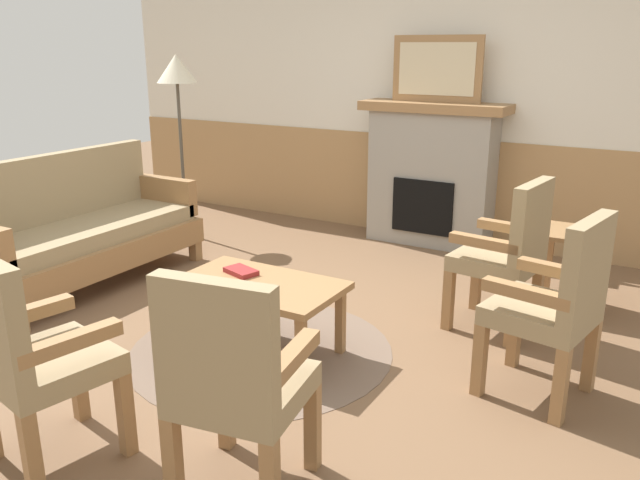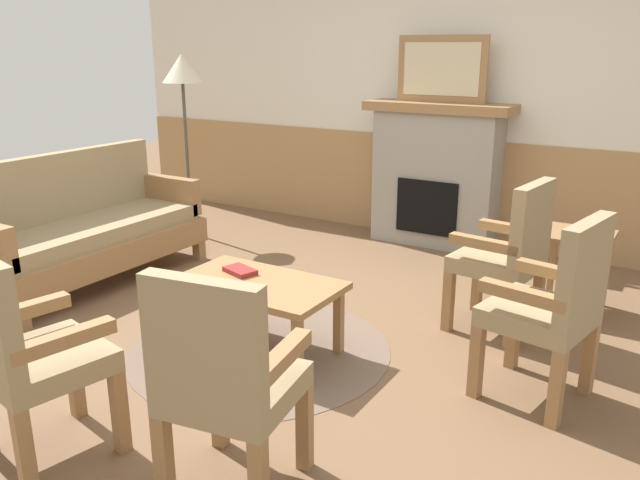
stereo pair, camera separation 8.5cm
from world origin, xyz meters
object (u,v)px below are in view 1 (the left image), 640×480
(coffee_table, at_px, (259,291))
(armchair_by_window_left, at_px, (556,300))
(framed_picture, at_px, (437,69))
(side_table, at_px, (574,248))
(fireplace, at_px, (431,173))
(floor_lamp_by_couch, at_px, (177,80))
(book_on_table, at_px, (241,271))
(couch, at_px, (83,233))
(armchair_front_left, at_px, (234,377))
(armchair_front_center, at_px, (31,351))
(armchair_near_fireplace, at_px, (508,249))

(coffee_table, relative_size, armchair_by_window_left, 0.98)
(framed_picture, bearing_deg, side_table, -34.53)
(fireplace, height_order, armchair_by_window_left, fireplace)
(floor_lamp_by_couch, bearing_deg, book_on_table, -40.45)
(framed_picture, relative_size, coffee_table, 0.83)
(armchair_by_window_left, relative_size, side_table, 1.78)
(couch, distance_m, armchair_front_left, 2.85)
(book_on_table, height_order, side_table, side_table)
(armchair_by_window_left, xyz_separation_m, armchair_front_left, (-0.91, -1.42, 0.00))
(coffee_table, xyz_separation_m, armchair_front_center, (-0.19, -1.36, 0.15))
(framed_picture, distance_m, armchair_front_left, 3.87)
(fireplace, relative_size, armchair_front_left, 1.33)
(floor_lamp_by_couch, bearing_deg, side_table, -0.56)
(couch, relative_size, floor_lamp_by_couch, 1.07)
(couch, relative_size, book_on_table, 8.93)
(fireplace, distance_m, floor_lamp_by_couch, 2.44)
(armchair_front_center, bearing_deg, armchair_by_window_left, 43.26)
(book_on_table, bearing_deg, couch, 172.46)
(book_on_table, bearing_deg, floor_lamp_by_couch, 139.55)
(armchair_front_left, height_order, armchair_front_center, same)
(armchair_by_window_left, bearing_deg, book_on_table, -171.62)
(framed_picture, height_order, armchair_by_window_left, framed_picture)
(book_on_table, xyz_separation_m, floor_lamp_by_couch, (-1.87, 1.60, 1.00))
(fireplace, bearing_deg, book_on_table, -95.49)
(framed_picture, bearing_deg, coffee_table, -91.52)
(book_on_table, xyz_separation_m, armchair_near_fireplace, (1.34, 0.97, 0.08))
(framed_picture, bearing_deg, fireplace, -90.00)
(framed_picture, height_order, armchair_front_center, framed_picture)
(floor_lamp_by_couch, bearing_deg, armchair_front_center, -58.36)
(fireplace, xyz_separation_m, side_table, (1.40, -0.96, -0.22))
(coffee_table, distance_m, armchair_front_left, 1.30)
(fireplace, bearing_deg, coffee_table, -91.52)
(coffee_table, bearing_deg, fireplace, 88.48)
(armchair_front_center, bearing_deg, couch, 134.93)
(couch, height_order, book_on_table, couch)
(couch, distance_m, armchair_by_window_left, 3.41)
(coffee_table, xyz_separation_m, armchair_near_fireplace, (1.16, 1.03, 0.15))
(fireplace, xyz_separation_m, floor_lamp_by_couch, (-2.12, -0.93, 0.80))
(armchair_by_window_left, bearing_deg, floor_lamp_by_couch, 159.78)
(coffee_table, bearing_deg, framed_picture, 88.48)
(book_on_table, distance_m, armchair_by_window_left, 1.78)
(floor_lamp_by_couch, bearing_deg, coffee_table, -38.96)
(coffee_table, height_order, armchair_front_center, armchair_front_center)
(side_table, bearing_deg, coffee_table, -132.16)
(coffee_table, xyz_separation_m, book_on_table, (-0.17, 0.06, 0.07))
(armchair_near_fireplace, bearing_deg, floor_lamp_by_couch, 168.98)
(armchair_near_fireplace, height_order, armchair_by_window_left, same)
(coffee_table, height_order, side_table, side_table)
(armchair_near_fireplace, bearing_deg, fireplace, 125.22)
(couch, bearing_deg, armchair_by_window_left, 0.69)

